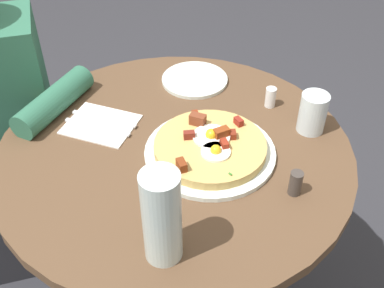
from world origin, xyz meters
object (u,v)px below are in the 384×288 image
object	(u,v)px
knife	(97,127)
fork	(104,119)
pizza_plate	(210,152)
bread_plate	(195,80)
dining_table	(176,197)
breakfast_pizza	(210,146)
salt_shaker	(271,97)
water_glass	(313,113)
water_bottle	(162,217)
pepper_shaker	(296,183)

from	to	relation	value
knife	fork	bearing A→B (deg)	-90.00
pizza_plate	fork	distance (m)	0.30
fork	bread_plate	bearing A→B (deg)	-121.07
dining_table	fork	size ratio (longest dim) A/B	4.75
dining_table	breakfast_pizza	world-z (taller)	breakfast_pizza
salt_shaker	fork	bearing A→B (deg)	173.15
dining_table	water_glass	bearing A→B (deg)	-4.39
dining_table	breakfast_pizza	xyz separation A→B (m)	(0.07, -0.05, 0.20)
pizza_plate	bread_plate	world-z (taller)	pizza_plate
knife	salt_shaker	world-z (taller)	salt_shaker
water_bottle	pepper_shaker	world-z (taller)	water_bottle
pizza_plate	fork	size ratio (longest dim) A/B	1.71
bread_plate	fork	xyz separation A→B (m)	(-0.27, -0.12, 0.00)
fork	salt_shaker	xyz separation A→B (m)	(0.43, -0.05, 0.02)
breakfast_pizza	knife	distance (m)	0.30
dining_table	pepper_shaker	bearing A→B (deg)	-45.75
water_bottle	breakfast_pizza	bearing A→B (deg)	55.68
bread_plate	salt_shaker	distance (m)	0.23
water_bottle	water_glass	bearing A→B (deg)	31.53
bread_plate	breakfast_pizza	bearing A→B (deg)	-99.36
salt_shaker	pepper_shaker	size ratio (longest dim) A/B	0.94
pizza_plate	breakfast_pizza	bearing A→B (deg)	70.71
dining_table	fork	world-z (taller)	fork
pepper_shaker	dining_table	bearing A→B (deg)	134.25
knife	pepper_shaker	world-z (taller)	pepper_shaker
dining_table	pepper_shaker	distance (m)	0.37
fork	breakfast_pizza	bearing A→B (deg)	174.77
dining_table	water_bottle	distance (m)	0.42
dining_table	water_bottle	bearing A→B (deg)	-107.70
fork	knife	world-z (taller)	same
pepper_shaker	bread_plate	bearing A→B (deg)	100.05
pizza_plate	bread_plate	distance (m)	0.32
pizza_plate	salt_shaker	size ratio (longest dim) A/B	5.64
dining_table	pepper_shaker	xyz separation A→B (m)	(0.21, -0.22, 0.21)
fork	water_glass	world-z (taller)	water_glass
water_glass	knife	bearing A→B (deg)	164.33
bread_plate	salt_shaker	xyz separation A→B (m)	(0.16, -0.17, 0.02)
dining_table	salt_shaker	xyz separation A→B (m)	(0.29, 0.09, 0.20)
pepper_shaker	knife	bearing A→B (deg)	138.74
pizza_plate	breakfast_pizza	xyz separation A→B (m)	(0.00, 0.00, 0.02)
pepper_shaker	fork	bearing A→B (deg)	134.73
water_glass	water_bottle	bearing A→B (deg)	-148.47
pizza_plate	knife	world-z (taller)	pizza_plate
water_glass	breakfast_pizza	bearing A→B (deg)	-175.47
breakfast_pizza	fork	xyz separation A→B (m)	(-0.22, 0.19, -0.02)
breakfast_pizza	water_bottle	xyz separation A→B (m)	(-0.17, -0.25, 0.08)
fork	water_bottle	size ratio (longest dim) A/B	0.88
water_glass	water_bottle	size ratio (longest dim) A/B	0.50
pizza_plate	knife	xyz separation A→B (m)	(-0.24, 0.17, 0.00)
bread_plate	water_bottle	distance (m)	0.61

